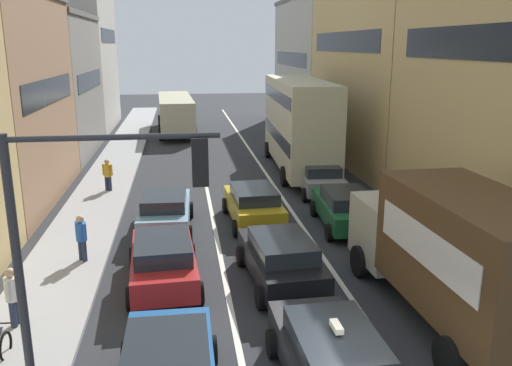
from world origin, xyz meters
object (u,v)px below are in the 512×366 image
Objects in this scene: hatchback_centre_lane_third at (253,204)px; pedestrian_mid_sidewalk at (13,295)px; sedan_left_lane_third at (165,210)px; pedestrian_near_kerb at (108,174)px; pedestrian_far_sidewalk at (81,237)px; wagon_left_lane_second at (163,259)px; bus_mid_queue_primary at (299,121)px; taxi_centre_lane_front at (333,359)px; traffic_light_pole at (91,229)px; bus_far_queue_secondary at (176,111)px; sedan_right_lane_behind_truck at (345,208)px; sedan_centre_lane_second at (281,258)px; wagon_right_lane_far at (319,177)px; removalist_box_truck at (451,249)px.

pedestrian_mid_sidewalk reaches higher than hatchback_centre_lane_third.
sedan_left_lane_third is at bearing -108.49° from pedestrian_mid_sidewalk.
pedestrian_near_kerb is 1.00× the size of pedestrian_far_sidewalk.
wagon_left_lane_second is 0.41× the size of bus_mid_queue_primary.
taxi_centre_lane_front is 9.69m from pedestrian_far_sidewalk.
traffic_light_pole is 5.37m from taxi_centre_lane_front.
bus_mid_queue_primary is (3.70, 8.58, 2.03)m from hatchback_centre_lane_third.
bus_mid_queue_primary is 1.00× the size of bus_far_queue_secondary.
sedan_centre_lane_second is at bearing 146.49° from sedan_right_lane_behind_truck.
taxi_centre_lane_front is 0.99× the size of sedan_right_lane_behind_truck.
sedan_left_lane_third and sedan_right_lane_behind_truck have the same top height.
sedan_right_lane_behind_truck is at bearing -93.14° from sedan_left_lane_third.
bus_far_queue_secondary is (-3.16, 28.42, 0.96)m from sedan_centre_lane_second.
wagon_right_lane_far is at bearing -125.04° from pedestrian_mid_sidewalk.
bus_mid_queue_primary is 15.46m from pedestrian_far_sidewalk.
taxi_centre_lane_front is 33.81m from bus_far_queue_secondary.
hatchback_centre_lane_third is 5.39m from wagon_right_lane_far.
hatchback_centre_lane_third is at bearing -36.19° from wagon_left_lane_second.
wagon_right_lane_far is at bearing -45.78° from hatchback_centre_lane_third.
pedestrian_mid_sidewalk is at bearing 99.84° from sedan_centre_lane_second.
bus_mid_queue_primary is 10.65m from pedestrian_near_kerb.
sedan_right_lane_behind_truck is 1.00× the size of wagon_right_lane_far.
sedan_right_lane_behind_truck is (3.44, -1.01, 0.00)m from hatchback_centre_lane_third.
bus_far_queue_secondary reaches higher than pedestrian_mid_sidewalk.
pedestrian_near_kerb is (-2.87, 10.49, 0.15)m from wagon_left_lane_second.
taxi_centre_lane_front reaches higher than sedan_centre_lane_second.
removalist_box_truck is 1.76× the size of sedan_centre_lane_second.
pedestrian_mid_sidewalk is at bearing 82.84° from removalist_box_truck.
pedestrian_far_sidewalk is (0.25, -8.60, 0.00)m from pedestrian_near_kerb.
bus_mid_queue_primary is (3.59, 19.39, 2.03)m from taxi_centre_lane_front.
pedestrian_near_kerb and pedestrian_far_sidewalk have the same top height.
hatchback_centre_lane_third is at bearing 140.08° from wagon_right_lane_far.
wagon_left_lane_second is at bearing 177.08° from bus_far_queue_secondary.
removalist_box_truck is 1.79× the size of taxi_centre_lane_front.
pedestrian_mid_sidewalk is at bearing 155.21° from sedan_left_lane_third.
taxi_centre_lane_front is 0.99× the size of wagon_left_lane_second.
wagon_left_lane_second is at bearing -141.01° from pedestrian_mid_sidewalk.
hatchback_centre_lane_third is (4.33, 10.95, -3.02)m from traffic_light_pole.
sedan_left_lane_third is 11.63m from bus_mid_queue_primary.
sedan_centre_lane_second is 2.66× the size of pedestrian_far_sidewalk.
traffic_light_pole is 11.04m from sedan_left_lane_third.
taxi_centre_lane_front is 0.99× the size of sedan_left_lane_third.
sedan_right_lane_behind_truck is at bearing -61.57° from wagon_left_lane_second.
bus_far_queue_secondary reaches higher than sedan_right_lane_behind_truck.
sedan_right_lane_behind_truck is 0.41× the size of bus_mid_queue_primary.
traffic_light_pole is at bearing 90.50° from taxi_centre_lane_front.
sedan_left_lane_third is 2.63× the size of pedestrian_mid_sidewalk.
bus_mid_queue_primary is at bearing -46.01° from pedestrian_near_kerb.
sedan_centre_lane_second is 10.19m from wagon_right_lane_far.
sedan_centre_lane_second is 1.01× the size of hatchback_centre_lane_third.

